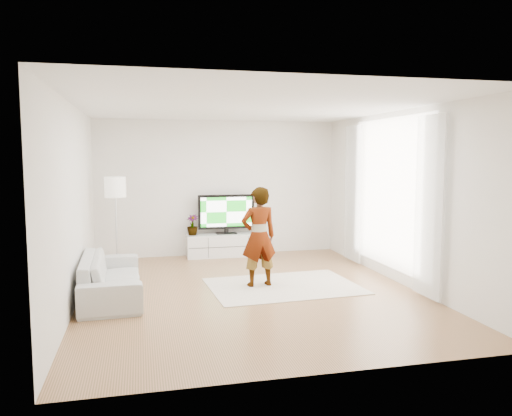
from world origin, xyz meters
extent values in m
plane|color=#B0784F|center=(0.00, 0.00, 0.00)|extent=(6.00, 6.00, 0.00)
plane|color=white|center=(0.00, 0.00, 2.80)|extent=(6.00, 6.00, 0.00)
cube|color=silver|center=(-2.50, 0.00, 1.40)|extent=(0.02, 6.00, 2.80)
cube|color=silver|center=(2.50, 0.00, 1.40)|extent=(0.02, 6.00, 2.80)
cube|color=silver|center=(0.00, 3.00, 1.40)|extent=(5.00, 0.02, 2.80)
cube|color=silver|center=(0.00, -3.00, 1.40)|extent=(5.00, 0.02, 2.80)
cube|color=white|center=(2.48, 0.30, 1.45)|extent=(0.01, 2.60, 2.50)
cube|color=white|center=(2.40, -1.00, 1.35)|extent=(0.04, 0.70, 2.60)
cube|color=white|center=(2.40, 1.60, 1.35)|extent=(0.04, 0.70, 2.60)
cube|color=silver|center=(0.12, 2.77, 0.23)|extent=(1.66, 0.47, 0.47)
cube|color=black|center=(0.12, 2.53, 0.23)|extent=(1.61, 0.00, 0.01)
cube|color=black|center=(-0.29, 2.53, 0.23)|extent=(0.01, 0.00, 0.41)
cube|color=black|center=(0.54, 2.53, 0.23)|extent=(0.01, 0.00, 0.41)
cube|color=black|center=(0.12, 2.79, 0.48)|extent=(0.42, 0.23, 0.02)
cube|color=black|center=(0.12, 2.79, 0.53)|extent=(0.08, 0.05, 0.08)
cube|color=black|center=(0.12, 2.79, 0.92)|extent=(1.17, 0.06, 0.71)
cube|color=#168819|center=(0.12, 2.76, 0.92)|extent=(1.06, 0.01, 0.60)
cube|color=white|center=(0.85, 2.77, 0.56)|extent=(0.06, 0.15, 0.20)
cube|color=#4CB2FF|center=(0.85, 2.69, 0.58)|extent=(0.01, 0.00, 0.11)
imported|color=#3F7238|center=(-0.58, 2.77, 0.67)|extent=(0.30, 0.30, 0.42)
cube|color=beige|center=(0.59, 0.17, 0.01)|extent=(2.42, 1.81, 0.01)
imported|color=#334772|center=(0.21, 0.28, 0.80)|extent=(0.62, 0.45, 1.58)
imported|color=beige|center=(-2.04, 0.17, 0.31)|extent=(0.90, 2.15, 0.62)
cylinder|color=silver|center=(-2.04, 2.04, 0.01)|extent=(0.29, 0.29, 0.02)
cylinder|color=silver|center=(-2.04, 2.04, 0.67)|extent=(0.04, 0.04, 1.31)
cylinder|color=white|center=(-2.04, 2.04, 1.51)|extent=(0.38, 0.38, 0.37)
camera|label=1|loc=(-1.60, -7.29, 2.07)|focal=35.00mm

